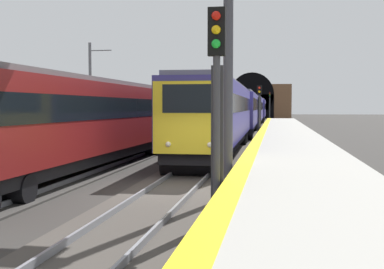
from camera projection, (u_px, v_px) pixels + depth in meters
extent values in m
plane|color=#302D2B|center=(174.00, 192.00, 15.67)|extent=(320.00, 320.00, 0.00)
cube|color=#9E9B93|center=(299.00, 178.00, 14.99)|extent=(112.00, 3.72, 1.03)
cube|color=yellow|center=(246.00, 161.00, 15.23)|extent=(112.00, 0.50, 0.01)
cube|color=#423D38|center=(174.00, 191.00, 15.67)|extent=(160.00, 3.01, 0.06)
cube|color=gray|center=(151.00, 187.00, 15.78)|extent=(160.00, 0.07, 0.15)
cube|color=gray|center=(196.00, 188.00, 15.54)|extent=(160.00, 0.07, 0.15)
cube|color=#383533|center=(39.00, 187.00, 16.43)|extent=(160.00, 2.76, 0.06)
cube|color=gray|center=(19.00, 183.00, 16.54)|extent=(160.00, 0.07, 0.15)
cube|color=gray|center=(59.00, 184.00, 16.30)|extent=(160.00, 0.07, 0.15)
cube|color=navy|center=(218.00, 112.00, 27.36)|extent=(19.50, 2.98, 2.85)
cube|color=black|center=(218.00, 104.00, 27.33)|extent=(18.72, 3.00, 0.80)
cube|color=slate|center=(218.00, 84.00, 27.27)|extent=(18.91, 2.56, 0.20)
cube|color=black|center=(217.00, 141.00, 27.45)|extent=(19.11, 2.65, 0.52)
cylinder|color=black|center=(194.00, 165.00, 18.97)|extent=(0.96, 2.55, 0.93)
cylinder|color=black|center=(200.00, 160.00, 20.74)|extent=(0.96, 2.55, 0.93)
cylinder|color=black|center=(228.00, 139.00, 34.19)|extent=(0.96, 2.55, 0.93)
cylinder|color=black|center=(230.00, 137.00, 35.97)|extent=(0.96, 2.55, 0.93)
cube|color=yellow|center=(189.00, 118.00, 17.72)|extent=(0.15, 2.65, 2.63)
cube|color=black|center=(189.00, 99.00, 17.64)|extent=(0.06, 1.93, 1.03)
sphere|color=#F2EACC|center=(210.00, 145.00, 17.60)|extent=(0.20, 0.20, 0.20)
sphere|color=#F2EACC|center=(168.00, 144.00, 17.84)|extent=(0.20, 0.20, 0.20)
cube|color=navy|center=(242.00, 110.00, 47.03)|extent=(19.50, 2.98, 2.85)
cube|color=black|center=(242.00, 104.00, 47.00)|extent=(18.72, 3.00, 1.01)
cube|color=slate|center=(242.00, 93.00, 46.94)|extent=(18.91, 2.56, 0.20)
cube|color=black|center=(242.00, 126.00, 47.12)|extent=(19.11, 2.65, 0.52)
cylinder|color=black|center=(236.00, 135.00, 39.00)|extent=(0.96, 2.55, 0.93)
cylinder|color=black|center=(237.00, 134.00, 40.77)|extent=(0.96, 2.55, 0.93)
cylinder|color=black|center=(245.00, 127.00, 53.51)|extent=(0.96, 2.55, 0.93)
cylinder|color=black|center=(246.00, 126.00, 55.28)|extent=(0.96, 2.55, 0.93)
cube|color=navy|center=(252.00, 109.00, 66.70)|extent=(19.50, 2.98, 2.85)
cube|color=black|center=(252.00, 106.00, 66.68)|extent=(18.72, 3.00, 0.98)
cube|color=slate|center=(252.00, 97.00, 66.62)|extent=(18.91, 2.56, 0.20)
cube|color=black|center=(252.00, 121.00, 66.80)|extent=(19.11, 2.65, 0.52)
cylinder|color=black|center=(249.00, 125.00, 58.64)|extent=(0.96, 2.55, 0.93)
cylinder|color=black|center=(250.00, 125.00, 60.41)|extent=(0.96, 2.55, 0.93)
cylinder|color=black|center=(253.00, 122.00, 73.21)|extent=(0.96, 2.55, 0.93)
cylinder|color=black|center=(254.00, 121.00, 74.99)|extent=(0.96, 2.55, 0.93)
cube|color=navy|center=(257.00, 108.00, 86.38)|extent=(19.50, 2.98, 2.85)
cube|color=black|center=(257.00, 107.00, 86.36)|extent=(18.72, 3.00, 0.96)
cube|color=slate|center=(257.00, 99.00, 86.29)|extent=(18.91, 2.56, 0.20)
cube|color=black|center=(257.00, 117.00, 86.47)|extent=(19.11, 2.65, 0.52)
cylinder|color=black|center=(256.00, 121.00, 78.13)|extent=(0.96, 2.55, 0.93)
cylinder|color=black|center=(256.00, 120.00, 79.91)|extent=(0.96, 2.55, 0.93)
cylinder|color=black|center=(258.00, 118.00, 93.07)|extent=(0.96, 2.55, 0.93)
cylinder|color=black|center=(258.00, 118.00, 94.84)|extent=(0.96, 2.55, 0.93)
cube|color=maroon|center=(86.00, 117.00, 20.47)|extent=(20.34, 3.22, 2.71)
cube|color=black|center=(86.00, 108.00, 20.45)|extent=(19.53, 3.23, 0.84)
cube|color=slate|center=(86.00, 82.00, 20.39)|extent=(19.72, 2.79, 0.20)
cube|color=black|center=(86.00, 154.00, 20.55)|extent=(19.93, 2.87, 0.47)
cylinder|color=black|center=(136.00, 148.00, 27.37)|extent=(0.90, 2.58, 0.85)
cylinder|color=black|center=(145.00, 145.00, 29.14)|extent=(0.90, 2.58, 0.85)
cube|color=maroon|center=(181.00, 112.00, 40.89)|extent=(20.34, 3.22, 2.71)
cube|color=black|center=(181.00, 107.00, 40.87)|extent=(19.53, 3.23, 0.95)
cube|color=slate|center=(181.00, 94.00, 40.81)|extent=(19.72, 2.79, 0.20)
cube|color=black|center=(181.00, 130.00, 40.98)|extent=(19.93, 2.87, 0.47)
cylinder|color=black|center=(152.00, 141.00, 32.18)|extent=(0.90, 2.58, 0.85)
cylinder|color=black|center=(159.00, 140.00, 33.95)|extent=(0.90, 2.58, 0.85)
cylinder|color=black|center=(196.00, 130.00, 48.04)|extent=(0.90, 2.58, 0.85)
cylinder|color=black|center=(199.00, 129.00, 49.80)|extent=(0.90, 2.58, 0.85)
cylinder|color=#38383D|center=(216.00, 142.00, 10.93)|extent=(0.16, 0.16, 3.80)
cube|color=black|center=(217.00, 32.00, 10.79)|extent=(0.20, 0.38, 1.05)
cube|color=#38383D|center=(217.00, 142.00, 11.07)|extent=(0.04, 0.28, 3.42)
sphere|color=red|center=(216.00, 16.00, 10.65)|extent=(0.20, 0.20, 0.20)
sphere|color=yellow|center=(216.00, 30.00, 10.66)|extent=(0.20, 0.20, 0.20)
sphere|color=green|center=(216.00, 44.00, 10.68)|extent=(0.20, 0.20, 0.20)
cylinder|color=#38383D|center=(259.00, 118.00, 39.27)|extent=(0.16, 0.16, 3.61)
cube|color=black|center=(259.00, 90.00, 39.14)|extent=(0.20, 0.38, 0.75)
cube|color=#38383D|center=(259.00, 118.00, 39.40)|extent=(0.04, 0.28, 3.25)
sphere|color=red|center=(259.00, 88.00, 39.01)|extent=(0.20, 0.20, 0.20)
sphere|color=yellow|center=(259.00, 92.00, 39.02)|extent=(0.20, 0.20, 0.20)
cylinder|color=#38383D|center=(270.00, 108.00, 108.34)|extent=(0.16, 0.16, 4.80)
cube|color=black|center=(270.00, 94.00, 108.18)|extent=(0.20, 0.38, 1.05)
cube|color=#38383D|center=(270.00, 108.00, 108.48)|extent=(0.04, 0.28, 4.32)
sphere|color=red|center=(270.00, 93.00, 108.03)|extent=(0.20, 0.20, 0.20)
sphere|color=yellow|center=(270.00, 94.00, 108.05)|extent=(0.20, 0.20, 0.20)
sphere|color=green|center=(270.00, 96.00, 108.06)|extent=(0.20, 0.20, 0.20)
cylinder|color=#3F3F47|center=(228.00, 73.00, 13.97)|extent=(0.28, 0.28, 7.27)
cube|color=brown|center=(252.00, 101.00, 115.58)|extent=(2.65, 18.10, 7.85)
cube|color=black|center=(252.00, 106.00, 114.29)|extent=(0.12, 10.13, 5.49)
cylinder|color=black|center=(252.00, 94.00, 114.13)|extent=(0.12, 10.13, 10.13)
cylinder|color=#595B60|center=(90.00, 92.00, 37.55)|extent=(0.22, 0.22, 7.52)
cylinder|color=#595B60|center=(101.00, 50.00, 37.23)|extent=(0.08, 1.70, 0.08)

